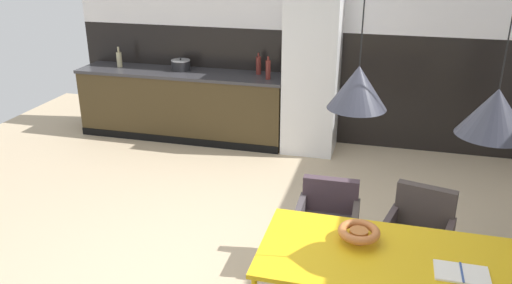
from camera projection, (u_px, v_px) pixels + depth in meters
name	position (u px, v px, depth m)	size (l,w,h in m)	color
ground_plane	(226.00, 282.00, 4.13)	(8.81, 8.81, 0.00)	tan
back_wall_splashback_dark	(302.00, 86.00, 6.85)	(6.25, 0.12, 1.47)	black
kitchen_counter	(183.00, 105.00, 7.00)	(2.84, 0.63, 0.92)	#3E311B
refrigerator_column	(312.00, 74.00, 6.38)	(0.65, 0.60, 2.00)	silver
dining_table	(404.00, 264.00, 3.19)	(1.81, 0.83, 0.73)	gold
armchair_head_of_table	(328.00, 213.00, 4.16)	(0.50, 0.48, 0.75)	#3E3639
armchair_far_side	(420.00, 226.00, 4.00)	(0.58, 0.57, 0.78)	#3E3639
fruit_bowl	(359.00, 232.00, 3.33)	(0.27, 0.27, 0.10)	#B2662D
open_book	(462.00, 273.00, 3.02)	(0.31, 0.20, 0.02)	white
cooking_pot	(181.00, 65.00, 6.88)	(0.26, 0.26, 0.16)	black
bottle_wine_green	(268.00, 69.00, 6.42)	(0.06, 0.06, 0.29)	maroon
bottle_oil_tall	(119.00, 59.00, 7.04)	(0.07, 0.07, 0.28)	tan
bottle_vinegar_dark	(258.00, 65.00, 6.66)	(0.07, 0.07, 0.28)	maroon
pendant_lamp_over_table_near	(358.00, 87.00, 2.82)	(0.33, 0.33, 1.20)	black
pendant_lamp_over_table_far	(495.00, 112.00, 2.73)	(0.38, 0.38, 1.31)	black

